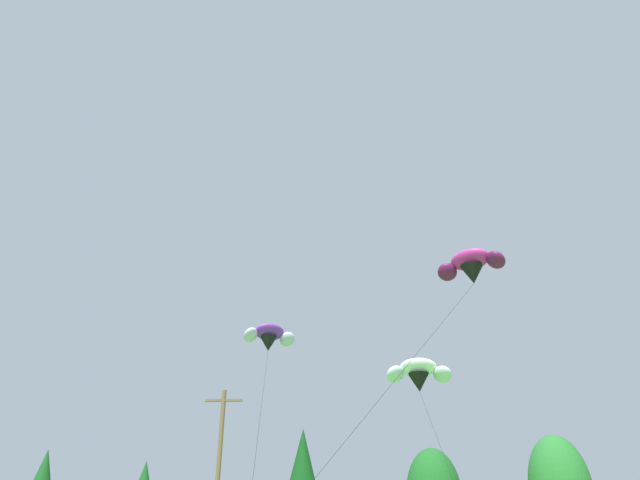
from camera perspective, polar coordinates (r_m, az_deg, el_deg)
utility_pole at (r=35.70m, az=-9.97°, el=-21.97°), size 2.20×0.26×10.36m
parafoil_kite_high_purple at (r=39.20m, az=-5.01°, el=-9.45°), size 4.03×21.28×13.68m
parafoil_kite_mid_white at (r=34.27m, az=9.63°, el=-12.83°), size 4.03×10.13×10.51m
parafoil_kite_far_magenta at (r=29.72m, az=14.57°, el=-2.53°), size 10.73×10.82×13.64m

